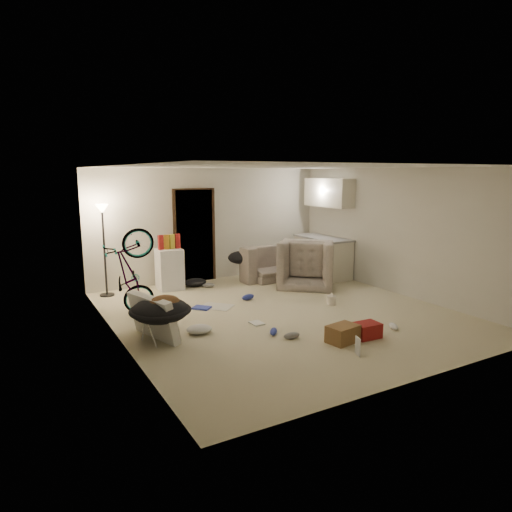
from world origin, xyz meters
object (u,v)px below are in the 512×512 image
floor_lamp (103,230)px  juicer (331,299)px  mini_fridge (170,269)px  drink_case_a (343,334)px  armchair (308,268)px  tv_box (153,317)px  saucer_chair (160,316)px  sofa (276,264)px  bicycle (131,293)px  drink_case_b (367,330)px  kitchen_counter (322,257)px

floor_lamp → juicer: (3.48, -2.68, -1.21)m
mini_fridge → drink_case_a: (1.16, -4.16, -0.30)m
floor_lamp → drink_case_a: bearing=-60.3°
armchair → juicer: bearing=111.5°
tv_box → saucer_chair: bearing=-80.2°
drink_case_a → juicer: drink_case_a is taller
floor_lamp → sofa: (3.83, -0.20, -1.01)m
bicycle → juicer: bicycle is taller
juicer → drink_case_b: bearing=-111.3°
kitchen_counter → armchair: (-0.81, -0.53, -0.07)m
kitchen_counter → saucer_chair: kitchen_counter is taller
mini_fridge → tv_box: mini_fridge is taller
mini_fridge → saucer_chair: mini_fridge is taller
kitchen_counter → armchair: bearing=-146.6°
tv_box → drink_case_b: tv_box is taller
kitchen_counter → floor_lamp: bearing=172.3°
kitchen_counter → bicycle: size_ratio=0.98×
floor_lamp → sofa: floor_lamp is taller
sofa → armchair: size_ratio=1.77×
tv_box → kitchen_counter: bearing=7.9°
bicycle → tv_box: size_ratio=1.55×
mini_fridge → drink_case_a: mini_fridge is taller
floor_lamp → kitchen_counter: (4.83, -0.65, -0.87)m
juicer → mini_fridge: bearing=130.6°
bicycle → drink_case_b: size_ratio=4.02×
tv_box → juicer: (3.38, 0.10, -0.23)m
drink_case_b → drink_case_a: bearing=179.3°
kitchen_counter → tv_box: 5.19m
sofa → bicycle: bearing=16.8°
floor_lamp → tv_box: (0.10, -2.78, -0.98)m
armchair → tv_box: 4.23m
floor_lamp → bicycle: size_ratio=1.18×
saucer_chair → drink_case_b: 3.03m
floor_lamp → kitchen_counter: size_ratio=1.21×
mini_fridge → drink_case_b: (1.59, -4.18, -0.31)m
floor_lamp → mini_fridge: bearing=-4.5°
sofa → drink_case_b: bearing=74.0°
saucer_chair → drink_case_b: size_ratio=2.33×
mini_fridge → armchair: bearing=-18.7°
kitchen_counter → mini_fridge: size_ratio=1.77×
kitchen_counter → drink_case_b: 4.15m
floor_lamp → drink_case_a: floor_lamp is taller
armchair → drink_case_b: (-1.16, -3.10, -0.26)m
saucer_chair → kitchen_counter: bearing=26.0°
bicycle → mini_fridge: size_ratio=1.81×
armchair → mini_fridge: 2.96m
juicer → bicycle: bearing=161.0°
tv_box → drink_case_b: bearing=-44.9°
bicycle → tv_box: bearing=-174.4°
tv_box → drink_case_a: (2.33, -1.47, -0.20)m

